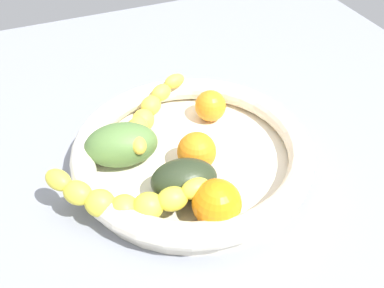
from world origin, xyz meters
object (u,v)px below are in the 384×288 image
at_px(banana_draped_right, 125,200).
at_px(orange_front, 196,152).
at_px(fruit_bowl, 192,153).
at_px(orange_mid_right, 211,106).
at_px(mango_green, 121,145).
at_px(banana_draped_left, 148,115).
at_px(avocado_dark, 184,180).
at_px(orange_mid_left, 217,204).

height_order(banana_draped_right, orange_front, same).
height_order(fruit_bowl, orange_mid_right, orange_mid_right).
xyz_separation_m(fruit_bowl, mango_green, (-0.04, -0.10, 0.02)).
distance_m(orange_front, orange_mid_right, 0.12).
xyz_separation_m(fruit_bowl, banana_draped_left, (-0.09, -0.04, 0.02)).
bearing_deg(mango_green, avocado_dark, 30.71).
distance_m(fruit_bowl, banana_draped_right, 0.15).
relative_size(fruit_bowl, banana_draped_right, 1.76).
distance_m(banana_draped_right, orange_front, 0.14).
height_order(banana_draped_right, mango_green, mango_green).
bearing_deg(orange_front, orange_mid_left, -8.53).
relative_size(banana_draped_left, orange_mid_left, 2.63).
relative_size(banana_draped_right, orange_mid_right, 3.93).
xyz_separation_m(banana_draped_left, avocado_dark, (0.16, 0.00, -0.00)).
relative_size(banana_draped_right, orange_front, 3.54).
bearing_deg(orange_front, mango_green, -118.90).
relative_size(fruit_bowl, orange_mid_right, 6.92).
bearing_deg(fruit_bowl, orange_mid_left, -7.72).
distance_m(orange_front, avocado_dark, 0.06).
xyz_separation_m(orange_front, mango_green, (-0.06, -0.10, 0.00)).
height_order(fruit_bowl, banana_draped_right, banana_draped_right).
relative_size(banana_draped_right, avocado_dark, 2.22).
xyz_separation_m(orange_mid_left, avocado_dark, (-0.06, -0.02, -0.00)).
bearing_deg(banana_draped_right, orange_front, 113.53).
distance_m(fruit_bowl, avocado_dark, 0.08).
xyz_separation_m(fruit_bowl, orange_mid_right, (-0.08, 0.07, 0.01)).
relative_size(banana_draped_left, mango_green, 1.58).
relative_size(orange_mid_left, avocado_dark, 0.70).
height_order(fruit_bowl, orange_front, orange_front).
xyz_separation_m(avocado_dark, mango_green, (-0.10, -0.06, 0.00)).
bearing_deg(banana_draped_left, orange_mid_left, 5.78).
height_order(banana_draped_left, orange_front, orange_front).
bearing_deg(fruit_bowl, banana_draped_right, -60.08).
bearing_deg(avocado_dark, fruit_bowl, 149.25).
height_order(orange_mid_right, avocado_dark, avocado_dark).
bearing_deg(mango_green, orange_front, 61.10).
height_order(banana_draped_left, banana_draped_right, banana_draped_right).
bearing_deg(mango_green, banana_draped_left, 132.93).
height_order(orange_front, orange_mid_right, orange_front).
bearing_deg(avocado_dark, orange_mid_right, 144.11).
height_order(avocado_dark, mango_green, mango_green).
bearing_deg(avocado_dark, mango_green, -149.29).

